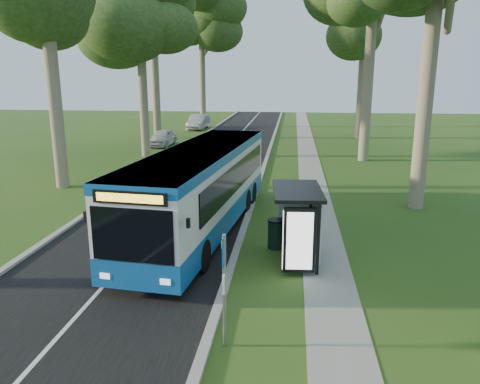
% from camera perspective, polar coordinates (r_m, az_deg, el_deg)
% --- Properties ---
extents(ground, '(120.00, 120.00, 0.00)m').
position_cam_1_polar(ground, '(16.64, -0.24, -6.80)').
color(ground, '#274E18').
rests_on(ground, ground).
extents(road, '(7.00, 100.00, 0.02)m').
position_cam_1_polar(road, '(26.65, -5.22, 1.26)').
color(road, black).
rests_on(road, ground).
extents(kerb_east, '(0.25, 100.00, 0.12)m').
position_cam_1_polar(kerb_east, '(26.16, 2.31, 1.17)').
color(kerb_east, '#9E9B93').
rests_on(kerb_east, ground).
extents(kerb_west, '(0.25, 100.00, 0.12)m').
position_cam_1_polar(kerb_west, '(27.55, -12.37, 1.52)').
color(kerb_west, '#9E9B93').
rests_on(kerb_west, ground).
extents(centre_line, '(0.12, 100.00, 0.00)m').
position_cam_1_polar(centre_line, '(26.64, -5.22, 1.28)').
color(centre_line, white).
rests_on(centre_line, road).
extents(footpath, '(1.50, 100.00, 0.02)m').
position_cam_1_polar(footpath, '(26.14, 8.88, 0.89)').
color(footpath, gray).
rests_on(footpath, ground).
extents(bus, '(3.80, 12.39, 3.23)m').
position_cam_1_polar(bus, '(17.91, -4.75, 0.30)').
color(bus, white).
rests_on(bus, ground).
extents(bus_stop_sign, '(0.09, 0.37, 2.66)m').
position_cam_1_polar(bus_stop_sign, '(10.35, -1.94, -10.46)').
color(bus_stop_sign, gray).
rests_on(bus_stop_sign, ground).
extents(bus_shelter, '(1.70, 2.90, 2.41)m').
position_cam_1_polar(bus_shelter, '(14.80, 7.48, -2.71)').
color(bus_shelter, black).
rests_on(bus_shelter, ground).
extents(litter_bin, '(0.60, 0.60, 1.05)m').
position_cam_1_polar(litter_bin, '(16.47, 4.39, -5.09)').
color(litter_bin, black).
rests_on(litter_bin, ground).
extents(car_white, '(1.82, 4.11, 1.37)m').
position_cam_1_polar(car_white, '(40.41, -9.43, 6.55)').
color(car_white, silver).
rests_on(car_white, ground).
extents(car_silver, '(1.81, 4.86, 1.59)m').
position_cam_1_polar(car_silver, '(52.29, -5.09, 8.52)').
color(car_silver, '#9EA0A5').
rests_on(car_silver, ground).
extents(tree_west_c, '(5.20, 5.20, 13.21)m').
position_cam_1_polar(tree_west_c, '(35.33, -12.17, 20.17)').
color(tree_west_c, '#7A6B56').
rests_on(tree_west_c, ground).
extents(tree_west_d, '(5.20, 5.20, 16.63)m').
position_cam_1_polar(tree_west_d, '(45.71, -10.68, 21.99)').
color(tree_west_d, '#7A6B56').
rests_on(tree_west_d, ground).
extents(tree_west_e, '(5.20, 5.20, 14.84)m').
position_cam_1_polar(tree_west_e, '(54.64, -4.73, 19.48)').
color(tree_west_e, '#7A6B56').
rests_on(tree_west_e, ground).
extents(tree_east_d, '(5.20, 5.20, 15.22)m').
position_cam_1_polar(tree_east_d, '(46.14, 15.08, 20.39)').
color(tree_east_d, '#7A6B56').
rests_on(tree_east_d, ground).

